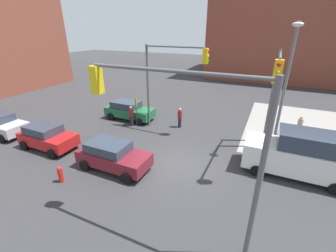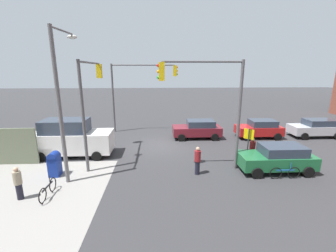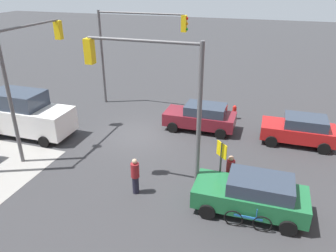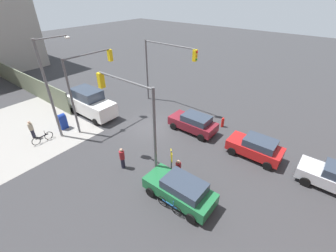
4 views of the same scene
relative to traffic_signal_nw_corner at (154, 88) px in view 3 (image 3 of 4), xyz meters
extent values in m
plane|color=#333335|center=(2.66, -4.50, -4.59)|extent=(120.00, 120.00, 0.00)
cylinder|color=#59595B|center=(-1.84, 0.00, -1.34)|extent=(0.18, 0.18, 6.50)
cylinder|color=#59595B|center=(0.42, 0.00, 1.79)|extent=(4.53, 0.12, 0.12)
cube|color=yellow|center=(2.69, 0.00, 1.26)|extent=(0.32, 0.36, 1.00)
sphere|color=red|center=(2.87, 0.00, 1.58)|extent=(0.18, 0.18, 0.18)
sphere|color=orange|center=(2.87, 0.00, 1.26)|extent=(0.18, 0.18, 0.18)
sphere|color=green|center=(2.87, 0.00, 0.94)|extent=(0.18, 0.18, 0.18)
cylinder|color=#59595B|center=(7.16, -9.00, -1.34)|extent=(0.18, 0.18, 6.50)
cylinder|color=#59595B|center=(4.20, -9.00, 1.79)|extent=(5.91, 0.12, 0.12)
cube|color=yellow|center=(1.25, -9.00, 1.26)|extent=(0.32, 0.36, 1.00)
sphere|color=red|center=(1.07, -9.00, 1.58)|extent=(0.18, 0.18, 0.18)
sphere|color=orange|center=(1.07, -9.00, 1.26)|extent=(0.18, 0.18, 0.18)
sphere|color=green|center=(1.07, -9.00, 0.94)|extent=(0.18, 0.18, 0.18)
cylinder|color=#59595B|center=(7.16, 0.00, -1.34)|extent=(0.18, 0.18, 6.50)
cylinder|color=#59595B|center=(7.16, -2.20, 1.79)|extent=(0.12, 4.39, 0.12)
cube|color=yellow|center=(7.16, -4.39, 1.26)|extent=(0.36, 0.32, 1.00)
sphere|color=red|center=(7.16, -4.57, 1.58)|extent=(0.18, 0.18, 0.18)
sphere|color=orange|center=(7.16, -4.57, 1.26)|extent=(0.18, 0.18, 0.18)
sphere|color=green|center=(7.16, -4.57, 0.94)|extent=(0.18, 0.18, 0.18)
cylinder|color=#4C4C4C|center=(-2.74, -0.48, -3.39)|extent=(0.08, 0.08, 2.40)
cube|color=yellow|center=(-2.74, -0.48, -2.54)|extent=(0.48, 0.48, 0.64)
cylinder|color=red|center=(-2.34, -8.70, -4.19)|extent=(0.26, 0.26, 0.80)
sphere|color=red|center=(-2.34, -8.70, -3.77)|extent=(0.24, 0.24, 0.24)
cube|color=#B21919|center=(-6.10, -6.33, -3.90)|extent=(3.91, 1.80, 0.75)
cube|color=#2D3847|center=(-6.42, -6.33, -3.25)|extent=(2.19, 1.58, 0.55)
cylinder|color=black|center=(-4.77, -5.43, -4.27)|extent=(0.64, 0.22, 0.64)
cylinder|color=black|center=(-4.77, -7.23, -4.27)|extent=(0.64, 0.22, 0.64)
cylinder|color=black|center=(-7.43, -5.43, -4.27)|extent=(0.64, 0.22, 0.64)
cylinder|color=black|center=(-7.43, -7.23, -4.27)|extent=(0.64, 0.22, 0.64)
cube|color=#1E6638|center=(-4.08, 0.50, -3.90)|extent=(4.35, 1.80, 0.75)
cube|color=#2D3847|center=(-4.43, 0.50, -3.25)|extent=(2.44, 1.58, 0.55)
cylinder|color=black|center=(-2.60, 1.40, -4.27)|extent=(0.64, 0.22, 0.64)
cylinder|color=black|center=(-2.60, -0.40, -4.27)|extent=(0.64, 0.22, 0.64)
cylinder|color=black|center=(-5.56, 1.40, -4.27)|extent=(0.64, 0.22, 0.64)
cylinder|color=black|center=(-5.56, -0.40, -4.27)|extent=(0.64, 0.22, 0.64)
cube|color=maroon|center=(-0.53, -6.45, -3.90)|extent=(4.22, 1.80, 0.75)
cube|color=#2D3847|center=(-0.87, -6.45, -3.25)|extent=(2.37, 1.58, 0.55)
cylinder|color=black|center=(0.91, -5.55, -4.27)|extent=(0.64, 0.22, 0.64)
cylinder|color=black|center=(0.91, -7.35, -4.27)|extent=(0.64, 0.22, 0.64)
cylinder|color=black|center=(-1.96, -5.55, -4.27)|extent=(0.64, 0.22, 0.64)
cylinder|color=black|center=(-1.96, -7.35, -4.27)|extent=(0.64, 0.22, 0.64)
cube|color=white|center=(8.90, -2.70, -3.57)|extent=(5.40, 2.10, 1.40)
cube|color=#2D3847|center=(9.33, -2.70, -2.42)|extent=(3.02, 1.85, 0.90)
cylinder|color=black|center=(7.06, -3.75, -4.27)|extent=(0.64, 0.22, 0.64)
cylinder|color=black|center=(7.06, -1.65, -4.27)|extent=(0.64, 0.22, 0.64)
cylinder|color=black|center=(10.74, -3.75, -4.27)|extent=(0.64, 0.22, 0.64)
cylinder|color=maroon|center=(-3.14, -0.70, -3.43)|extent=(0.36, 0.36, 0.66)
sphere|color=tan|center=(-3.14, -0.70, -2.99)|extent=(0.23, 0.23, 0.23)
cylinder|color=#1E1E2D|center=(-3.14, -0.70, -4.18)|extent=(0.28, 0.28, 0.83)
cylinder|color=maroon|center=(0.66, 0.70, -3.46)|extent=(0.36, 0.36, 0.64)
sphere|color=tan|center=(0.66, 0.70, -3.03)|extent=(0.22, 0.22, 0.22)
cylinder|color=#1E1E2D|center=(0.66, 0.70, -4.19)|extent=(0.28, 0.28, 0.81)
torus|color=black|center=(-3.62, 1.50, -4.26)|extent=(0.71, 0.05, 0.71)
torus|color=black|center=(-4.66, 1.50, -4.26)|extent=(0.71, 0.05, 0.71)
cube|color=#1E5999|center=(-4.14, 1.50, -4.08)|extent=(1.04, 0.04, 0.08)
cylinder|color=#1E5999|center=(-4.42, 1.50, -3.84)|extent=(0.04, 0.04, 0.40)
camera|label=1|loc=(6.99, -15.25, 2.96)|focal=24.00mm
camera|label=2|loc=(2.95, 12.69, 1.35)|focal=24.00mm
camera|label=3|loc=(-4.22, 11.43, 3.97)|focal=35.00mm
camera|label=4|loc=(-9.33, 8.19, 6.40)|focal=24.00mm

